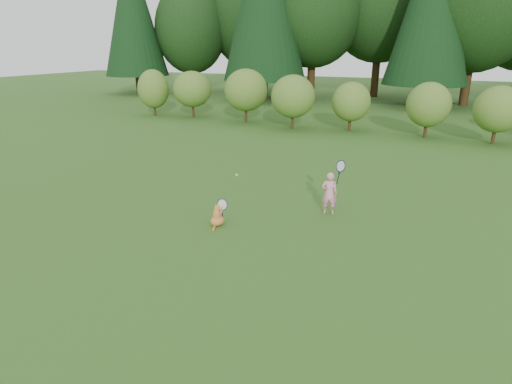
% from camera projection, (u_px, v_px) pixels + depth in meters
% --- Properties ---
extents(ground, '(100.00, 100.00, 0.00)m').
position_uv_depth(ground, '(234.00, 231.00, 9.58)').
color(ground, '#2F4C15').
rests_on(ground, ground).
extents(shrub_row, '(28.00, 3.00, 2.80)m').
position_uv_depth(shrub_row, '(354.00, 102.00, 20.40)').
color(shrub_row, '#516D21').
rests_on(shrub_row, ground).
extents(child, '(0.64, 0.44, 1.58)m').
position_uv_depth(child, '(330.00, 192.00, 10.38)').
color(child, pink).
rests_on(child, ground).
extents(cat, '(0.37, 0.72, 0.69)m').
position_uv_depth(cat, '(217.00, 214.00, 9.84)').
color(cat, '#C45B25').
rests_on(cat, ground).
extents(tennis_ball, '(0.06, 0.06, 0.06)m').
position_uv_depth(tennis_ball, '(237.00, 175.00, 10.47)').
color(tennis_ball, yellow).
rests_on(tennis_ball, ground).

